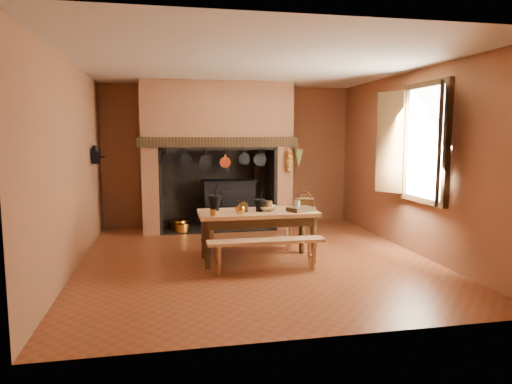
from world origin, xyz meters
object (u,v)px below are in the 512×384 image
(iron_range, at_px, (229,202))
(work_table, at_px, (258,219))
(wicker_basket, at_px, (305,203))
(bench_front, at_px, (266,248))
(coffee_grinder, at_px, (243,207))
(mixing_bowl, at_px, (268,208))

(iron_range, height_order, work_table, iron_range)
(wicker_basket, bearing_deg, bench_front, -118.09)
(bench_front, relative_size, coffee_grinder, 8.57)
(iron_range, relative_size, mixing_bowl, 5.63)
(bench_front, bearing_deg, iron_range, 91.06)
(bench_front, bearing_deg, work_table, 90.00)
(iron_range, relative_size, bench_front, 1.02)
(iron_range, bearing_deg, work_table, -88.70)
(work_table, height_order, mixing_bowl, mixing_bowl)
(mixing_bowl, bearing_deg, wicker_basket, 11.52)
(bench_front, relative_size, wicker_basket, 5.12)
(mixing_bowl, height_order, wicker_basket, wicker_basket)
(work_table, distance_m, coffee_grinder, 0.28)
(bench_front, bearing_deg, wicker_basket, 43.14)
(bench_front, xyz_separation_m, coffee_grinder, (-0.21, 0.55, 0.47))
(coffee_grinder, relative_size, wicker_basket, 0.60)
(iron_range, xyz_separation_m, wicker_basket, (0.80, -2.45, 0.33))
(bench_front, height_order, coffee_grinder, coffee_grinder)
(bench_front, bearing_deg, mixing_bowl, 75.70)
(iron_range, height_order, coffee_grinder, iron_range)
(mixing_bowl, relative_size, wicker_basket, 0.93)
(coffee_grinder, xyz_separation_m, wicker_basket, (0.95, 0.15, 0.01))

